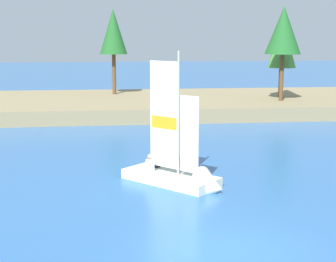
# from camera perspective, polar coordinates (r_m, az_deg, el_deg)

# --- Properties ---
(ground_plane) EXTENTS (200.00, 200.00, 0.00)m
(ground_plane) POSITION_cam_1_polar(r_m,az_deg,el_deg) (13.55, 6.97, -13.47)
(ground_plane) COLOR #2D609E
(shore_bank) EXTENTS (80.00, 12.68, 0.96)m
(shore_bank) POSITION_cam_1_polar(r_m,az_deg,el_deg) (38.22, -1.93, 3.05)
(shore_bank) COLOR #897A56
(shore_bank) RESTS_ON ground
(shoreline_tree_left) EXTENTS (2.14, 2.14, 6.65)m
(shoreline_tree_left) POSITION_cam_1_polar(r_m,az_deg,el_deg) (40.52, -6.18, 10.99)
(shoreline_tree_left) COLOR brown
(shoreline_tree_left) RESTS_ON shore_bank
(shoreline_tree_midleft) EXTENTS (2.52, 2.52, 6.62)m
(shoreline_tree_midleft) POSITION_cam_1_polar(r_m,az_deg,el_deg) (36.99, 12.86, 10.94)
(shoreline_tree_midleft) COLOR brown
(shoreline_tree_midleft) RESTS_ON shore_bank
(shoreline_tree_centre) EXTENTS (2.12, 2.12, 5.86)m
(shoreline_tree_centre) POSITION_cam_1_polar(r_m,az_deg,el_deg) (39.23, 12.74, 9.57)
(shoreline_tree_centre) COLOR brown
(shoreline_tree_centre) RESTS_ON shore_bank
(sailboat) EXTENTS (3.99, 4.05, 5.50)m
(sailboat) POSITION_cam_1_polar(r_m,az_deg,el_deg) (18.93, 2.09, -5.23)
(sailboat) COLOR silver
(sailboat) RESTS_ON ground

